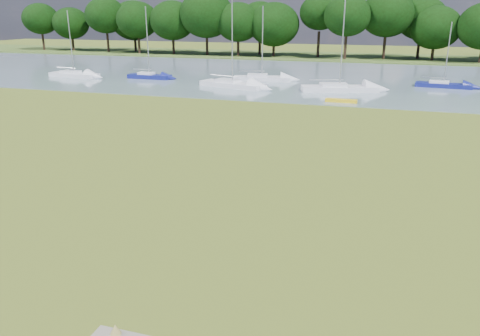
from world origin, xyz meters
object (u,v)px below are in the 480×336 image
(sailboat_3, at_px, (149,75))
(sailboat_7, at_px, (232,83))
(sailboat_1, at_px, (443,84))
(sailboat_2, at_px, (339,87))
(kayak, at_px, (341,101))
(sailboat_5, at_px, (261,77))
(sailboat_0, at_px, (74,73))

(sailboat_3, distance_m, sailboat_7, 13.08)
(sailboat_7, bearing_deg, sailboat_1, 34.62)
(sailboat_2, relative_size, sailboat_7, 0.99)
(kayak, relative_size, sailboat_5, 0.34)
(sailboat_1, bearing_deg, sailboat_2, -143.56)
(sailboat_7, bearing_deg, sailboat_0, -167.43)
(sailboat_0, xyz_separation_m, sailboat_5, (24.98, 3.78, 0.03))
(sailboat_1, bearing_deg, sailboat_5, -170.77)
(sailboat_0, relative_size, sailboat_1, 1.17)
(sailboat_0, height_order, sailboat_2, sailboat_2)
(sailboat_2, distance_m, sailboat_7, 12.15)
(sailboat_2, xyz_separation_m, sailboat_7, (-12.14, -0.56, -0.01))
(sailboat_2, bearing_deg, sailboat_0, 160.73)
(sailboat_0, distance_m, sailboat_1, 46.61)
(sailboat_1, distance_m, sailboat_3, 36.04)
(sailboat_0, relative_size, sailboat_5, 0.94)
(kayak, distance_m, sailboat_3, 27.41)
(kayak, distance_m, sailboat_2, 6.68)
(sailboat_2, height_order, sailboat_5, sailboat_2)
(sailboat_3, bearing_deg, sailboat_5, 9.21)
(sailboat_2, xyz_separation_m, sailboat_5, (-10.19, 5.47, -0.01))
(sailboat_1, height_order, sailboat_7, sailboat_7)
(sailboat_0, distance_m, sailboat_5, 25.27)
(sailboat_1, relative_size, sailboat_5, 0.81)
(sailboat_5, xyz_separation_m, sailboat_7, (-1.95, -6.03, -0.00))
(sailboat_7, bearing_deg, sailboat_3, -178.14)
(kayak, height_order, sailboat_3, sailboat_3)
(sailboat_0, distance_m, sailboat_7, 23.15)
(sailboat_0, bearing_deg, sailboat_5, 16.11)
(sailboat_3, xyz_separation_m, sailboat_5, (14.50, 2.36, 0.00))
(sailboat_0, height_order, sailboat_5, sailboat_5)
(sailboat_0, height_order, sailboat_7, sailboat_7)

